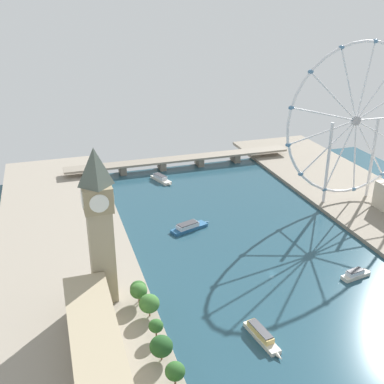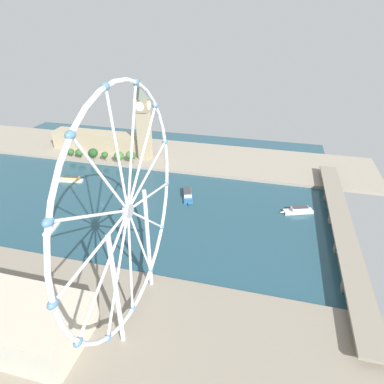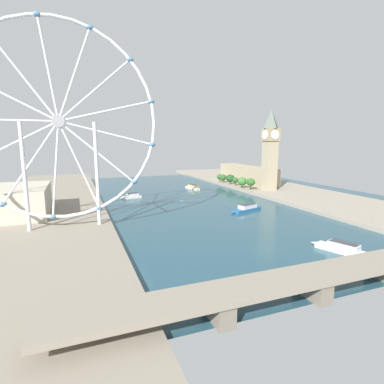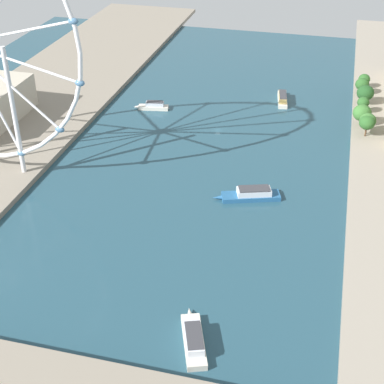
% 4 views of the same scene
% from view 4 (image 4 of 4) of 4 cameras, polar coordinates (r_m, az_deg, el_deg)
% --- Properties ---
extents(ground_plane, '(418.38, 418.38, 0.00)m').
position_cam_4_polar(ground_plane, '(360.40, 2.55, 6.09)').
color(ground_plane, '#234756').
extents(riverbank_right, '(90.00, 520.00, 3.00)m').
position_cam_4_polar(riverbank_right, '(401.16, -15.24, 7.98)').
color(riverbank_right, gray).
rests_on(riverbank_right, ground_plane).
extents(tree_row_embankment, '(13.56, 85.62, 13.17)m').
position_cam_4_polar(tree_row_embankment, '(385.48, 16.48, 8.34)').
color(tree_row_embankment, '#513823').
rests_on(tree_row_embankment, riverbank_left).
extents(river_bridge, '(230.38, 16.15, 9.84)m').
position_cam_4_polar(river_bridge, '(197.96, -10.63, -17.74)').
color(river_bridge, gray).
rests_on(river_bridge, ground_plane).
extents(tour_boat_0, '(15.39, 29.64, 5.78)m').
position_cam_4_polar(tour_boat_0, '(214.39, 0.16, -14.14)').
color(tour_boat_0, beige).
rests_on(tour_boat_0, ground_plane).
extents(tour_boat_1, '(33.82, 17.07, 5.87)m').
position_cam_4_polar(tour_boat_1, '(291.80, 5.80, -0.22)').
color(tour_boat_1, '#235684').
rests_on(tour_boat_1, ground_plane).
extents(tour_boat_2, '(23.28, 8.96, 5.48)m').
position_cam_4_polar(tour_boat_2, '(388.13, -3.81, 8.36)').
color(tour_boat_2, beige).
rests_on(tour_boat_2, ground_plane).
extents(tour_boat_3, '(9.64, 31.43, 5.78)m').
position_cam_4_polar(tour_boat_3, '(403.93, 8.82, 9.06)').
color(tour_boat_3, beige).
rests_on(tour_boat_3, ground_plane).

